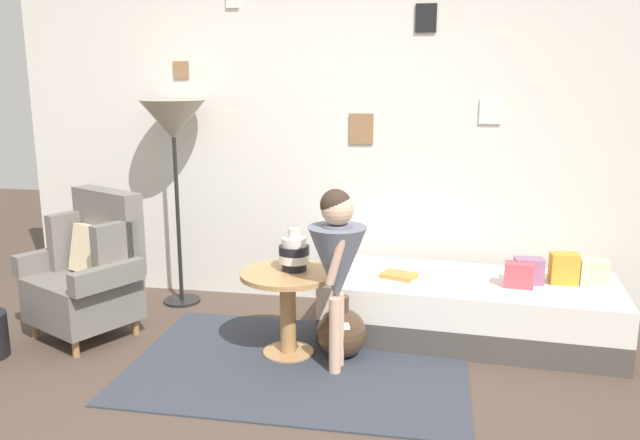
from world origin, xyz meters
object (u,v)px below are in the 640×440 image
object	(u,v)px
daybed	(469,308)
floor_lamp	(173,126)
side_table	(288,295)
book_on_daybed	(399,275)
armchair	(91,271)
demijohn_near	(342,332)
person_child	(337,257)
vase_striped	(294,253)

from	to	relation	value
daybed	floor_lamp	xyz separation A→B (m)	(-2.16, 0.30, 1.16)
side_table	floor_lamp	bearing A→B (deg)	142.88
book_on_daybed	side_table	bearing A→B (deg)	-145.35
armchair	side_table	xyz separation A→B (m)	(1.37, -0.09, -0.05)
demijohn_near	floor_lamp	bearing A→B (deg)	151.00
side_table	book_on_daybed	bearing A→B (deg)	34.65
floor_lamp	person_child	world-z (taller)	floor_lamp
armchair	demijohn_near	xyz separation A→B (m)	(1.71, -0.06, -0.28)
floor_lamp	demijohn_near	size ratio (longest dim) A/B	3.91
floor_lamp	vase_striped	bearing A→B (deg)	-34.60
side_table	book_on_daybed	size ratio (longest dim) A/B	2.66
daybed	person_child	xyz separation A→B (m)	(-0.79, -0.65, 0.50)
daybed	vase_striped	world-z (taller)	vase_striped
side_table	vase_striped	world-z (taller)	vase_striped
book_on_daybed	demijohn_near	bearing A→B (deg)	-126.67
vase_striped	demijohn_near	distance (m)	0.58
daybed	demijohn_near	bearing A→B (deg)	-149.44
vase_striped	floor_lamp	size ratio (longest dim) A/B	0.17
armchair	demijohn_near	bearing A→B (deg)	-2.13
side_table	vase_striped	bearing A→B (deg)	53.98
armchair	vase_striped	xyz separation A→B (m)	(1.41, -0.04, 0.21)
demijohn_near	person_child	bearing A→B (deg)	-90.89
book_on_daybed	demijohn_near	xyz separation A→B (m)	(-0.32, -0.43, -0.26)
armchair	floor_lamp	xyz separation A→B (m)	(0.34, 0.70, 0.92)
person_child	side_table	bearing A→B (deg)	153.52
person_child	book_on_daybed	size ratio (longest dim) A/B	4.98
armchair	person_child	bearing A→B (deg)	-8.43
side_table	person_child	distance (m)	0.48
book_on_daybed	demijohn_near	size ratio (longest dim) A/B	0.56
side_table	person_child	xyz separation A→B (m)	(0.33, -0.17, 0.31)
daybed	vase_striped	bearing A→B (deg)	-157.91
side_table	floor_lamp	world-z (taller)	floor_lamp
armchair	side_table	world-z (taller)	armchair
vase_striped	person_child	size ratio (longest dim) A/B	0.24
side_table	person_child	bearing A→B (deg)	-26.48
book_on_daybed	armchair	bearing A→B (deg)	-169.77
side_table	demijohn_near	xyz separation A→B (m)	(0.34, 0.02, -0.23)
book_on_daybed	vase_striped	bearing A→B (deg)	-146.80
vase_striped	floor_lamp	xyz separation A→B (m)	(-1.07, 0.74, 0.71)
side_table	demijohn_near	bearing A→B (deg)	4.03
demijohn_near	book_on_daybed	bearing A→B (deg)	53.33
armchair	book_on_daybed	distance (m)	2.06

